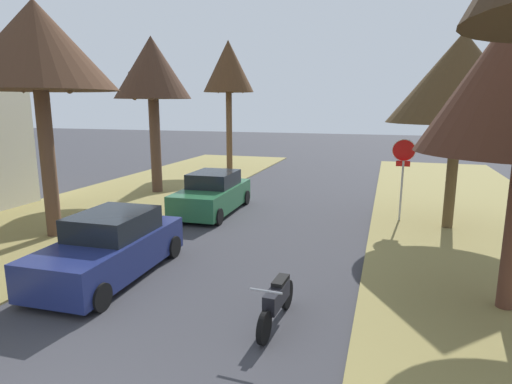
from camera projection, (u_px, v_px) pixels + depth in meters
name	position (u px, v px, depth m)	size (l,w,h in m)	color
stop_sign_far	(403.00, 162.00, 15.21)	(0.81, 0.60, 2.93)	#9EA0A5
street_tree_right_mid_b	(461.00, 78.00, 13.75)	(4.51, 4.51, 6.39)	brown
street_tree_left_mid_a	(37.00, 47.00, 12.69)	(4.57, 4.57, 7.15)	brown
street_tree_left_mid_b	(152.00, 70.00, 19.61)	(3.51, 3.51, 7.16)	#4E372A
street_tree_left_far	(228.00, 68.00, 26.95)	(3.19, 3.19, 8.06)	brown
parked_sedan_navy	(111.00, 248.00, 10.55)	(2.03, 4.44, 1.57)	navy
parked_sedan_green	(212.00, 194.00, 16.85)	(2.03, 4.44, 1.57)	#28663D
parked_motorcycle	(277.00, 300.00, 8.24)	(0.60, 2.05, 0.97)	black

